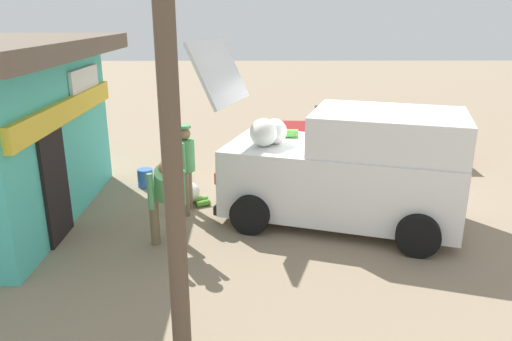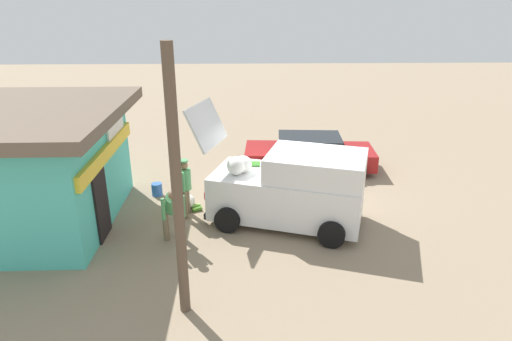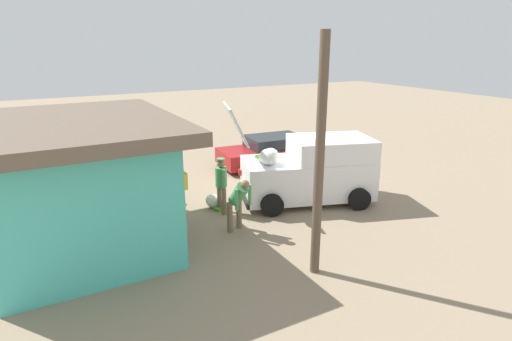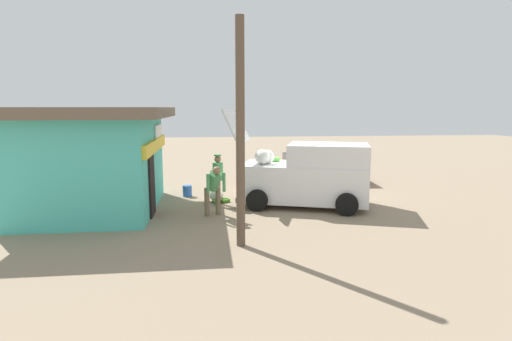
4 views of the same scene
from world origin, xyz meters
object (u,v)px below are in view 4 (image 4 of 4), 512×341
at_px(storefront_bar, 93,157).
at_px(delivery_van, 308,175).
at_px(parked_sedan, 310,169).
at_px(unloaded_banana_pile, 217,196).
at_px(vendor_standing, 218,176).
at_px(customer_bending, 214,186).
at_px(paint_bucket, 187,191).

bearing_deg(storefront_bar, delivery_van, -91.62).
distance_m(parked_sedan, unloaded_banana_pile, 4.99).
xyz_separation_m(parked_sedan, vendor_standing, (-3.53, 3.90, 0.36)).
distance_m(parked_sedan, customer_bending, 6.38).
bearing_deg(vendor_standing, storefront_bar, 93.75).
xyz_separation_m(parked_sedan, paint_bucket, (-2.13, 4.98, -0.39)).
bearing_deg(parked_sedan, paint_bucket, 113.19).
height_order(customer_bending, paint_bucket, customer_bending).
relative_size(customer_bending, paint_bucket, 3.84).
distance_m(delivery_van, customer_bending, 3.16).
xyz_separation_m(vendor_standing, unloaded_banana_pile, (0.49, 0.04, -0.77)).
bearing_deg(paint_bucket, parked_sedan, -66.81).
xyz_separation_m(storefront_bar, parked_sedan, (3.78, -7.69, -1.05)).
bearing_deg(storefront_bar, parked_sedan, -63.84).
bearing_deg(unloaded_banana_pile, storefront_bar, 101.15).
relative_size(delivery_van, parked_sedan, 1.05).
height_order(storefront_bar, customer_bending, storefront_bar).
xyz_separation_m(parked_sedan, customer_bending, (-4.93, 4.04, 0.31)).
relative_size(delivery_van, unloaded_banana_pile, 6.05).
bearing_deg(storefront_bar, vendor_standing, -86.25).
bearing_deg(parked_sedan, customer_bending, 140.64).
relative_size(storefront_bar, unloaded_banana_pile, 7.14).
distance_m(parked_sedan, vendor_standing, 5.27).
bearing_deg(customer_bending, delivery_van, -72.21).
xyz_separation_m(storefront_bar, delivery_van, (-0.19, -6.65, -0.63)).
bearing_deg(paint_bucket, delivery_van, -114.96).
bearing_deg(customer_bending, vendor_standing, -5.68).
relative_size(storefront_bar, customer_bending, 3.78).
distance_m(storefront_bar, paint_bucket, 3.48).
bearing_deg(customer_bending, storefront_bar, 72.45).
bearing_deg(parked_sedan, unloaded_banana_pile, 127.63).
relative_size(parked_sedan, paint_bucket, 11.75).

